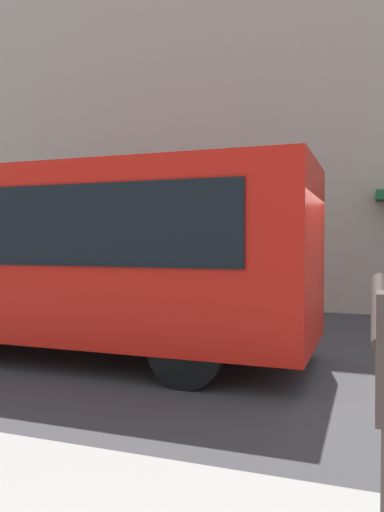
# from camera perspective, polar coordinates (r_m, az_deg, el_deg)

# --- Properties ---
(ground_plane) EXTENTS (60.00, 60.00, 0.00)m
(ground_plane) POSITION_cam_1_polar(r_m,az_deg,el_deg) (7.48, 9.98, -12.92)
(ground_plane) COLOR #38383A
(building_facade_far) EXTENTS (28.00, 1.55, 12.00)m
(building_facade_far) POSITION_cam_1_polar(r_m,az_deg,el_deg) (14.57, 14.98, 18.02)
(building_facade_far) COLOR #A89E8E
(building_facade_far) RESTS_ON ground_plane
(red_bus) EXTENTS (9.05, 2.54, 3.08)m
(red_bus) POSITION_cam_1_polar(r_m,az_deg,el_deg) (8.78, -16.83, 0.32)
(red_bus) COLOR red
(red_bus) RESTS_ON ground_plane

